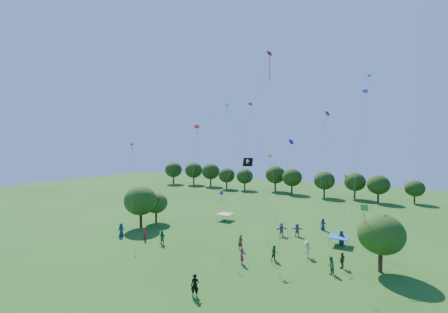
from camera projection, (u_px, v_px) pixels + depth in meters
ground at (141, 297)px, 24.51m from camera, size 160.00×160.00×0.00m
near_tree_west at (141, 200)px, 44.71m from camera, size 4.85×4.85×6.23m
near_tree_north at (156, 203)px, 47.46m from camera, size 3.67×3.67×4.79m
near_tree_east at (381, 234)px, 29.12m from camera, size 4.36×4.36×5.73m
treeline at (300, 178)px, 73.46m from camera, size 88.01×8.77×6.77m
tent_red_stripe at (225, 214)px, 48.81m from camera, size 2.20×2.20×1.10m
tent_blue at (339, 237)px, 36.88m from camera, size 2.20×2.20×1.10m
man_in_black at (195, 286)px, 24.53m from camera, size 0.82×0.69×1.88m
crowd_person_0 at (121, 230)px, 40.48m from camera, size 0.58×0.93×1.79m
crowd_person_1 at (242, 256)px, 31.12m from camera, size 0.69×0.77×1.74m
crowd_person_2 at (275, 253)px, 32.02m from camera, size 0.87×0.91×1.67m
crowd_person_3 at (307, 249)px, 32.99m from camera, size 0.87×1.30×1.83m
crowd_person_4 at (342, 260)px, 30.09m from camera, size 0.72×1.04×1.63m
crowd_person_5 at (297, 230)px, 40.53m from camera, size 1.71×1.14×1.73m
crowd_person_6 at (341, 238)px, 37.12m from camera, size 0.93×0.58×1.77m
crowd_person_7 at (145, 233)px, 38.98m from camera, size 0.74×0.63×1.68m
crowd_person_8 at (331, 265)px, 28.76m from camera, size 0.70×0.95×1.73m
crowd_person_9 at (121, 229)px, 41.14m from camera, size 0.82×1.07×1.49m
crowd_person_10 at (362, 234)px, 38.64m from camera, size 1.17×0.90×1.81m
crowd_person_11 at (281, 229)px, 40.57m from camera, size 1.64×1.61×1.82m
crowd_person_12 at (323, 224)px, 43.31m from camera, size 0.96×0.79×1.71m
crowd_person_13 at (240, 242)px, 35.28m from camera, size 0.69×0.47×1.81m
crowd_person_14 at (162, 238)px, 37.20m from camera, size 0.89×0.54×1.71m
pirate_kite at (248, 163)px, 34.93m from camera, size 4.14×2.26×9.59m
red_high_kite at (258, 89)px, 38.21m from camera, size 6.84×4.49×23.05m
small_kite_0 at (328, 137)px, 37.08m from camera, size 0.68×2.61×15.23m
small_kite_1 at (346, 183)px, 37.54m from camera, size 0.56×0.76×7.31m
small_kite_2 at (272, 169)px, 46.20m from camera, size 3.86×5.98×9.46m
small_kite_3 at (363, 213)px, 28.84m from camera, size 2.25×0.94×5.37m
small_kite_4 at (362, 122)px, 37.84m from camera, size 1.93×1.38×18.11m
small_kite_5 at (255, 124)px, 49.15m from camera, size 7.83×7.79×18.26m
small_kite_6 at (234, 122)px, 50.59m from camera, size 13.38×8.04×20.21m
small_kite_7 at (238, 131)px, 43.44m from camera, size 8.24×1.01×17.16m
small_kite_8 at (196, 142)px, 42.32m from camera, size 3.17×6.51×13.96m
small_kite_9 at (132, 166)px, 41.53m from camera, size 2.28×2.38×11.28m
small_kite_10 at (323, 149)px, 42.04m from camera, size 0.79×0.69×14.25m
small_kite_11 at (362, 130)px, 36.26m from camera, size 2.32×1.65×19.44m
small_kite_12 at (289, 156)px, 37.93m from camera, size 2.84×1.37×11.77m
small_kite_13 at (221, 201)px, 34.06m from camera, size 1.04×1.15×5.88m
small_kite_14 at (194, 146)px, 49.70m from camera, size 0.85×16.57×16.57m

